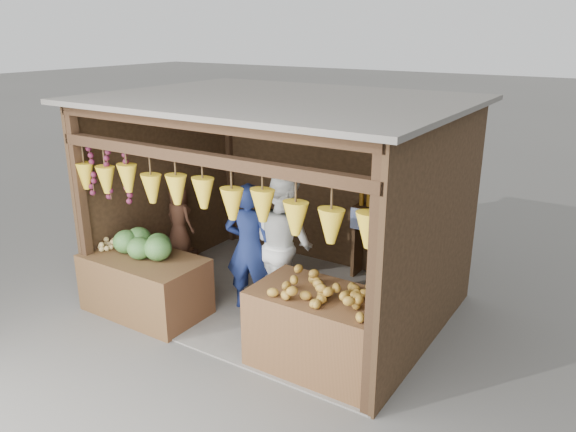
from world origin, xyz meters
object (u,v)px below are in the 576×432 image
object	(u,v)px
counter_right	(325,333)
man_standing	(249,248)
counter_left	(145,285)
woman_standing	(284,243)
vendor_seated	(179,219)

from	to	relation	value
counter_right	man_standing	size ratio (longest dim) A/B	0.93
counter_left	woman_standing	size ratio (longest dim) A/B	0.87
vendor_seated	counter_right	bearing A→B (deg)	167.63
counter_right	man_standing	xyz separation A→B (m)	(-1.48, 0.68, 0.40)
man_standing	vendor_seated	bearing A→B (deg)	-35.12
counter_left	man_standing	xyz separation A→B (m)	(1.04, 0.79, 0.46)
counter_left	counter_right	world-z (taller)	counter_right
counter_left	counter_right	distance (m)	2.52
counter_left	man_standing	world-z (taller)	man_standing
counter_right	woman_standing	world-z (taller)	woman_standing
counter_left	counter_right	bearing A→B (deg)	2.63
counter_left	vendor_seated	bearing A→B (deg)	112.62
counter_left	man_standing	size ratio (longest dim) A/B	0.93
counter_left	counter_right	size ratio (longest dim) A/B	1.00
vendor_seated	counter_left	bearing A→B (deg)	119.46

